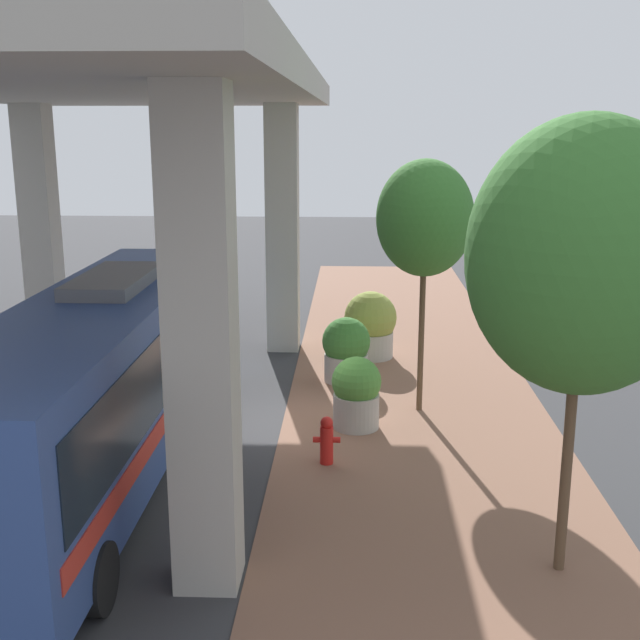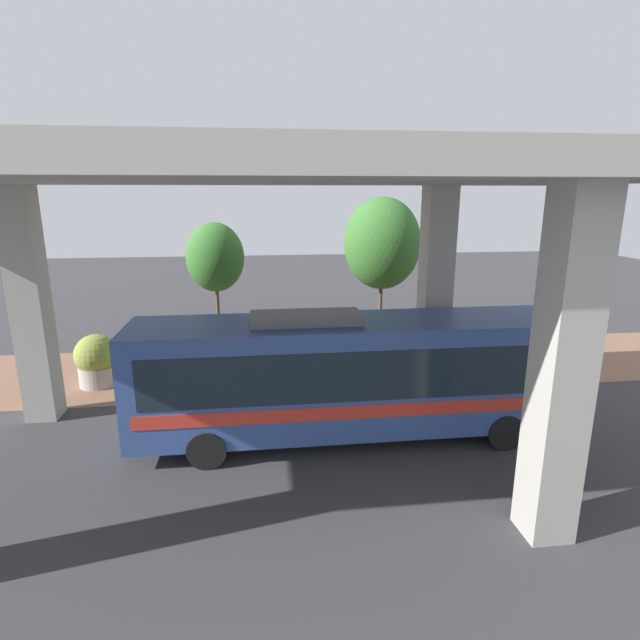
# 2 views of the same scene
# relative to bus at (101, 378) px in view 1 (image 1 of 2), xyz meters

# --- Properties ---
(ground_plane) EXTENTS (80.00, 80.00, 0.00)m
(ground_plane) POSITION_rel_bus_xyz_m (-3.00, -2.90, -1.99)
(ground_plane) COLOR #38383A
(ground_plane) RESTS_ON ground
(sidewalk_strip) EXTENTS (6.00, 40.00, 0.02)m
(sidewalk_strip) POSITION_rel_bus_xyz_m (-6.00, -2.90, -1.98)
(sidewalk_strip) COLOR #845B47
(sidewalk_strip) RESTS_ON ground
(overpass) EXTENTS (9.40, 20.33, 7.59)m
(overpass) POSITION_rel_bus_xyz_m (1.00, -2.90, 4.67)
(overpass) COLOR #ADA89E
(overpass) RESTS_ON ground
(bus) EXTENTS (2.59, 11.71, 3.67)m
(bus) POSITION_rel_bus_xyz_m (0.00, 0.00, 0.00)
(bus) COLOR #334C8C
(bus) RESTS_ON ground
(fire_hydrant) EXTENTS (0.53, 0.26, 0.98)m
(fire_hydrant) POSITION_rel_bus_xyz_m (-4.05, -0.87, -1.50)
(fire_hydrant) COLOR red
(fire_hydrant) RESTS_ON ground
(planter_front) EXTENTS (1.23, 1.23, 1.68)m
(planter_front) POSITION_rel_bus_xyz_m (-4.36, -6.04, -1.16)
(planter_front) COLOR #ADA89E
(planter_front) RESTS_ON ground
(planter_middle) EXTENTS (1.07, 1.07, 1.60)m
(planter_middle) POSITION_rel_bus_xyz_m (-4.62, -2.80, -1.18)
(planter_middle) COLOR #ADA89E
(planter_middle) RESTS_ON ground
(planter_back) EXTENTS (1.47, 1.47, 1.89)m
(planter_back) POSITION_rel_bus_xyz_m (-5.01, -8.24, -1.05)
(planter_back) COLOR #ADA89E
(planter_back) RESTS_ON ground
(street_tree_near) EXTENTS (3.17, 3.17, 6.61)m
(street_tree_near) POSITION_rel_bus_xyz_m (-7.63, 2.76, 2.71)
(street_tree_near) COLOR brown
(street_tree_near) RESTS_ON ground
(street_tree_far) EXTENTS (2.14, 2.14, 5.72)m
(street_tree_far) POSITION_rel_bus_xyz_m (-6.08, -3.96, 2.44)
(street_tree_far) COLOR brown
(street_tree_far) RESTS_ON ground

